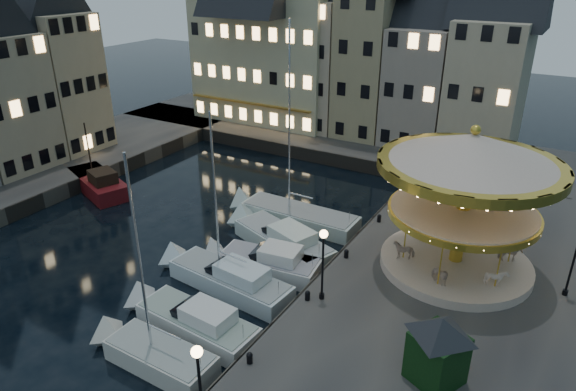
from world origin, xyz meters
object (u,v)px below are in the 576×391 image
Objects in this scene: bollard_a at (250,357)px; motorboat_c at (225,277)px; bollard_b at (307,295)px; motorboat_b at (192,321)px; motorboat_e at (280,239)px; red_fishing_boat at (99,184)px; streetlamp_b at (323,255)px; carousel at (469,178)px; motorboat_f at (293,215)px; streetlamp_d at (576,252)px; streetlamp_c at (407,171)px; streetlamp_a at (199,378)px; motorboat_d at (264,262)px; motorboat_a at (152,354)px; bollard_c at (346,253)px; ticket_kiosk at (440,339)px; bollard_d at (379,218)px.

bollard_a is 8.10m from motorboat_c.
bollard_b is 0.07× the size of motorboat_b.
motorboat_e is 18.10m from red_fishing_boat.
carousel reaches higher than streetlamp_b.
red_fishing_boat is (-23.43, 6.19, -0.90)m from bollard_b.
motorboat_b is 0.60× the size of motorboat_f.
streetlamp_c is at bearing 150.09° from streetlamp_d.
motorboat_b is at bearing 134.03° from streetlamp_a.
bollard_b is 8.03m from motorboat_e.
red_fishing_boat is (-17.76, 5.98, 0.02)m from motorboat_c.
streetlamp_d reaches higher than bollard_b.
motorboat_d is at bearing 88.61° from motorboat_b.
carousel is at bearing 45.83° from motorboat_b.
motorboat_d is at bearing 68.67° from motorboat_c.
motorboat_e is at bearing 93.07° from motorboat_b.
motorboat_a reaches higher than motorboat_e.
motorboat_f is (-6.47, 4.68, -1.07)m from bollard_c.
ticket_kiosk is at bearing 7.49° from motorboat_b.
carousel is 2.71× the size of ticket_kiosk.
streetlamp_d is at bearing 2.46° from carousel.
streetlamp_a and streetlamp_c have the same top height.
streetlamp_a is 12.03m from motorboat_c.
motorboat_b is 4.20m from motorboat_c.
carousel is at bearing 52.05° from motorboat_a.
motorboat_c is at bearing -139.82° from bollard_c.
red_fishing_boat is at bearing 151.56° from motorboat_b.
streetlamp_c is at bearing 18.01° from red_fishing_boat.
bollard_d is at bearing 58.75° from motorboat_d.
streetlamp_a reaches higher than bollard_d.
bollard_b is 0.06× the size of motorboat_e.
bollard_b is at bearing -147.78° from streetlamp_d.
bollard_d is 9.01m from motorboat_d.
streetlamp_c is (0.00, 23.50, 0.00)m from streetlamp_a.
motorboat_a is 0.84× the size of motorboat_f.
red_fishing_boat reaches higher than bollard_a.
ticket_kiosk is (1.46, -9.53, -3.57)m from carousel.
bollard_b is 0.08× the size of motorboat_d.
motorboat_a reaches higher than carousel.
motorboat_c is 0.90× the size of motorboat_f.
motorboat_a is 2.84m from motorboat_b.
bollard_a is at bearing -66.93° from motorboat_f.
bollard_b is at bearing -140.19° from streetlamp_b.
motorboat_d is 0.94× the size of red_fishing_boat.
ticket_kiosk reaches higher than bollard_a.
streetlamp_c is 10.58m from motorboat_e.
streetlamp_d is 7.32× the size of bollard_c.
motorboat_c is (-5.68, 0.21, -0.92)m from bollard_b.
motorboat_e is (0.34, 5.71, -0.03)m from motorboat_c.
streetlamp_b reaches higher than ticket_kiosk.
bollard_b is 10.50m from bollard_d.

